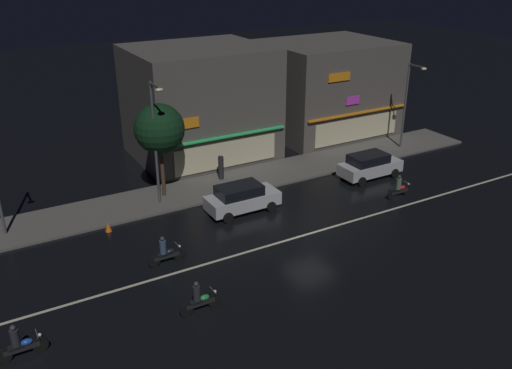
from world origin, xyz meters
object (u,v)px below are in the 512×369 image
at_px(parked_car_near_kerb, 242,198).
at_px(streetlamp_east, 408,99).
at_px(streetlamp_mid, 156,135).
at_px(motorcycle_following, 19,344).
at_px(motorcycle_lead, 165,252).
at_px(parked_car_trailing, 370,165).
at_px(pedestrian_on_sidewalk, 221,167).
at_px(traffic_cone, 108,227).
at_px(motorcycle_opposite_lane, 399,188).
at_px(motorcycle_trailing_far, 199,299).

bearing_deg(parked_car_near_kerb, streetlamp_east, 11.46).
height_order(streetlamp_mid, motorcycle_following, streetlamp_mid).
bearing_deg(motorcycle_lead, parked_car_trailing, 12.11).
bearing_deg(streetlamp_mid, pedestrian_on_sidewalk, 18.80).
bearing_deg(streetlamp_mid, traffic_cone, -156.51).
height_order(parked_car_trailing, motorcycle_opposite_lane, parked_car_trailing).
bearing_deg(parked_car_trailing, streetlamp_east, -153.41).
bearing_deg(motorcycle_opposite_lane, streetlamp_east, 41.64).
bearing_deg(parked_car_near_kerb, motorcycle_opposite_lane, -18.66).
xyz_separation_m(pedestrian_on_sidewalk, motorcycle_trailing_far, (-7.04, -12.15, -0.33)).
bearing_deg(parked_car_near_kerb, traffic_cone, 169.09).
xyz_separation_m(streetlamp_mid, parked_car_trailing, (13.73, -2.77, -3.59)).
relative_size(streetlamp_east, parked_car_near_kerb, 1.49).
height_order(pedestrian_on_sidewalk, motorcycle_trailing_far, pedestrian_on_sidewalk).
distance_m(pedestrian_on_sidewalk, traffic_cone, 9.07).
xyz_separation_m(streetlamp_mid, motorcycle_trailing_far, (-2.21, -10.50, -3.83)).
relative_size(motorcycle_opposite_lane, motorcycle_trailing_far, 1.00).
height_order(parked_car_near_kerb, traffic_cone, parked_car_near_kerb).
relative_size(parked_car_near_kerb, parked_car_trailing, 1.00).
bearing_deg(motorcycle_lead, motorcycle_trailing_far, -91.95).
bearing_deg(motorcycle_lead, parked_car_near_kerb, 28.11).
height_order(streetlamp_east, pedestrian_on_sidewalk, streetlamp_east).
relative_size(streetlamp_east, motorcycle_opposite_lane, 3.38).
height_order(streetlamp_mid, motorcycle_trailing_far, streetlamp_mid).
bearing_deg(motorcycle_trailing_far, streetlamp_mid, -110.21).
bearing_deg(parked_car_trailing, motorcycle_following, 16.91).
distance_m(motorcycle_lead, motorcycle_trailing_far, 4.30).
bearing_deg(pedestrian_on_sidewalk, motorcycle_trailing_far, -118.81).
height_order(streetlamp_east, motorcycle_following, streetlamp_east).
xyz_separation_m(streetlamp_east, motorcycle_opposite_lane, (-6.42, -6.34, -3.34)).
distance_m(parked_car_trailing, traffic_cone, 17.39).
height_order(pedestrian_on_sidewalk, motorcycle_following, pedestrian_on_sidewalk).
bearing_deg(motorcycle_following, streetlamp_mid, -134.47).
height_order(parked_car_near_kerb, motorcycle_following, parked_car_near_kerb).
distance_m(streetlamp_mid, traffic_cone, 5.75).
xyz_separation_m(motorcycle_following, motorcycle_trailing_far, (6.99, -0.77, 0.00)).
bearing_deg(motorcycle_opposite_lane, pedestrian_on_sidewalk, 133.93).
height_order(streetlamp_mid, streetlamp_east, streetlamp_mid).
xyz_separation_m(motorcycle_lead, motorcycle_following, (-7.12, -3.53, 0.00)).
height_order(streetlamp_east, motorcycle_lead, streetlamp_east).
distance_m(streetlamp_mid, parked_car_trailing, 14.46).
bearing_deg(motorcycle_trailing_far, streetlamp_east, -162.26).
height_order(motorcycle_lead, traffic_cone, motorcycle_lead).
height_order(motorcycle_following, traffic_cone, motorcycle_following).
xyz_separation_m(motorcycle_opposite_lane, motorcycle_trailing_far, (-15.41, -4.34, 0.00)).
relative_size(pedestrian_on_sidewalk, motorcycle_following, 0.93).
height_order(motorcycle_following, motorcycle_opposite_lane, same).
xyz_separation_m(motorcycle_lead, traffic_cone, (-1.54, 4.64, -0.36)).
distance_m(streetlamp_east, parked_car_near_kerb, 16.37).
relative_size(parked_car_near_kerb, traffic_cone, 7.82).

